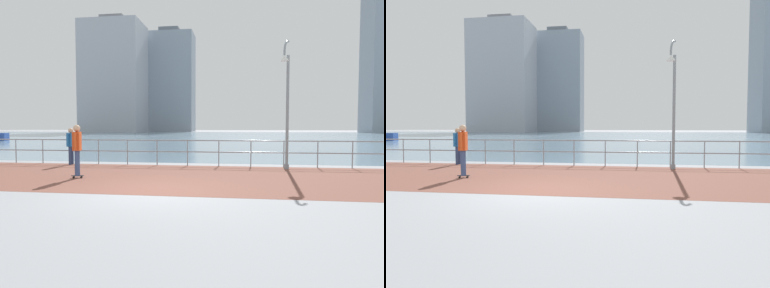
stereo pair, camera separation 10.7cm
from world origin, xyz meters
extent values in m
plane|color=gray|center=(0.00, 40.00, 0.00)|extent=(220.00, 220.00, 0.00)
cube|color=brown|center=(0.00, 2.73, 0.00)|extent=(28.00, 6.66, 0.01)
cube|color=#6B899E|center=(0.00, 51.06, 0.00)|extent=(180.00, 88.00, 0.00)
cylinder|color=#8C99A3|center=(-8.40, 6.06, 0.57)|extent=(0.05, 0.05, 1.13)
cylinder|color=#8C99A3|center=(-7.00, 6.06, 0.57)|extent=(0.05, 0.05, 1.13)
cylinder|color=#8C99A3|center=(-5.60, 6.06, 0.57)|extent=(0.05, 0.05, 1.13)
cylinder|color=#8C99A3|center=(-4.20, 6.06, 0.57)|extent=(0.05, 0.05, 1.13)
cylinder|color=#8C99A3|center=(-2.80, 6.06, 0.57)|extent=(0.05, 0.05, 1.13)
cylinder|color=#8C99A3|center=(-1.40, 6.06, 0.57)|extent=(0.05, 0.05, 1.13)
cylinder|color=#8C99A3|center=(0.00, 6.06, 0.57)|extent=(0.05, 0.05, 1.13)
cylinder|color=#8C99A3|center=(1.40, 6.06, 0.57)|extent=(0.05, 0.05, 1.13)
cylinder|color=#8C99A3|center=(2.80, 6.06, 0.57)|extent=(0.05, 0.05, 1.13)
cylinder|color=#8C99A3|center=(4.20, 6.06, 0.57)|extent=(0.05, 0.05, 1.13)
cylinder|color=#8C99A3|center=(5.60, 6.06, 0.57)|extent=(0.05, 0.05, 1.13)
cylinder|color=#8C99A3|center=(7.00, 6.06, 0.57)|extent=(0.05, 0.05, 1.13)
cylinder|color=#8C99A3|center=(0.00, 6.06, 1.13)|extent=(25.20, 0.06, 0.06)
cylinder|color=#8C99A3|center=(0.00, 6.06, 0.62)|extent=(25.20, 0.06, 0.06)
cylinder|color=gray|center=(4.24, 5.46, 0.10)|extent=(0.19, 0.19, 0.20)
cylinder|color=gray|center=(4.24, 5.46, 2.33)|extent=(0.12, 0.12, 4.65)
cylinder|color=gray|center=(4.21, 5.38, 5.19)|extent=(0.15, 0.20, 0.11)
cylinder|color=gray|center=(4.16, 5.25, 5.15)|extent=(0.15, 0.21, 0.15)
cylinder|color=gray|center=(4.11, 5.13, 5.06)|extent=(0.15, 0.20, 0.18)
cylinder|color=gray|center=(4.07, 5.03, 4.94)|extent=(0.14, 0.18, 0.19)
cylinder|color=gray|center=(4.04, 4.97, 4.80)|extent=(0.13, 0.15, 0.19)
cylinder|color=gray|center=(4.03, 4.95, 4.64)|extent=(0.11, 0.11, 0.17)
cone|color=silver|center=(4.03, 4.96, 4.45)|extent=(0.36, 0.36, 0.22)
cylinder|color=black|center=(-3.03, 1.97, 0.03)|extent=(0.07, 0.04, 0.06)
cylinder|color=black|center=(-3.01, 1.90, 0.03)|extent=(0.07, 0.04, 0.06)
cylinder|color=black|center=(-3.28, 1.91, 0.03)|extent=(0.07, 0.04, 0.06)
cylinder|color=black|center=(-3.26, 1.84, 0.03)|extent=(0.07, 0.04, 0.06)
cube|color=black|center=(-3.15, 1.90, 0.08)|extent=(0.41, 0.20, 0.02)
cylinder|color=#384C7A|center=(-3.16, 1.98, 0.52)|extent=(0.16, 0.16, 0.85)
cylinder|color=#384C7A|center=(-3.13, 1.83, 0.52)|extent=(0.16, 0.16, 0.85)
cube|color=#D84C1E|center=(-3.15, 1.90, 1.26)|extent=(0.31, 0.39, 0.63)
cylinder|color=#D84C1E|center=(-3.20, 2.13, 1.27)|extent=(0.11, 0.11, 0.60)
cylinder|color=#D84C1E|center=(-3.09, 1.68, 1.27)|extent=(0.11, 0.11, 0.60)
sphere|color=#DBAD89|center=(-3.15, 1.90, 1.69)|extent=(0.24, 0.24, 0.24)
cylinder|color=navy|center=(-5.37, 5.79, 0.42)|extent=(0.15, 0.15, 0.83)
cylinder|color=navy|center=(-5.39, 5.63, 0.42)|extent=(0.15, 0.15, 0.83)
cube|color=#236BB2|center=(-5.38, 5.71, 1.14)|extent=(0.28, 0.37, 0.62)
cylinder|color=#236BB2|center=(-5.35, 5.93, 1.16)|extent=(0.10, 0.10, 0.59)
cylinder|color=#236BB2|center=(-5.41, 5.48, 1.16)|extent=(0.10, 0.10, 0.59)
sphere|color=#DBAD89|center=(-5.38, 5.71, 1.57)|extent=(0.23, 0.23, 0.23)
cube|color=#8493A3|center=(-21.60, 104.37, 16.42)|extent=(16.58, 10.07, 32.85)
cube|color=slate|center=(-21.60, 104.37, 33.85)|extent=(6.63, 4.03, 2.00)
cube|color=#A3A8B2|center=(-35.80, 90.31, 16.40)|extent=(17.80, 13.17, 32.79)
cube|color=slate|center=(-35.80, 90.31, 33.79)|extent=(7.12, 5.27, 2.00)
camera|label=1|loc=(2.34, -8.86, 1.76)|focal=31.64mm
camera|label=2|loc=(2.44, -8.85, 1.76)|focal=31.64mm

